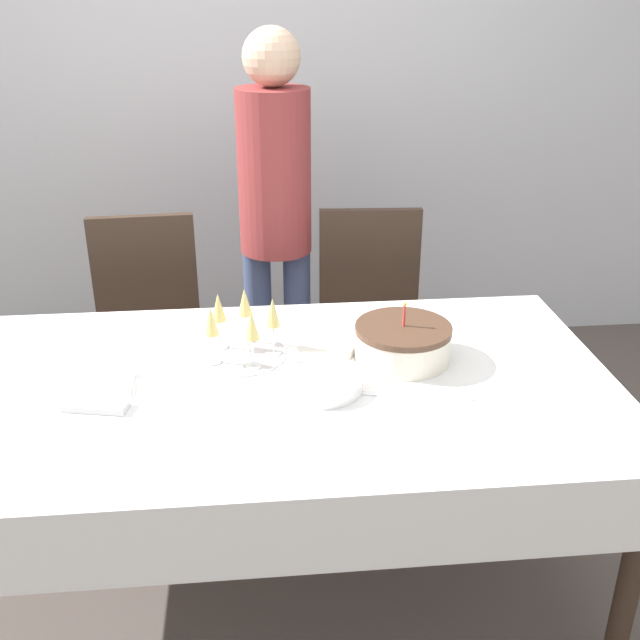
{
  "coord_description": "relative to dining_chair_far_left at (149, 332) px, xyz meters",
  "views": [
    {
      "loc": [
        -0.03,
        -1.81,
        1.76
      ],
      "look_at": [
        0.16,
        0.13,
        0.87
      ],
      "focal_mm": 42.0,
      "sensor_mm": 36.0,
      "label": 1
    }
  ],
  "objects": [
    {
      "name": "dining_table",
      "position": [
        0.43,
        -0.84,
        0.13
      ],
      "size": [
        1.94,
        1.05,
        0.75
      ],
      "color": "white",
      "rests_on": "ground_plane"
    },
    {
      "name": "dining_chair_far_right",
      "position": [
        0.87,
        0.0,
        0.0
      ],
      "size": [
        0.44,
        0.44,
        0.95
      ],
      "color": "#38281E",
      "rests_on": "ground_plane"
    },
    {
      "name": "plate_stack_main",
      "position": [
        0.58,
        -0.9,
        0.25
      ],
      "size": [
        0.23,
        0.23,
        0.03
      ],
      "color": "white",
      "rests_on": "dining_table"
    },
    {
      "name": "dining_chair_far_left",
      "position": [
        0.0,
        0.0,
        0.0
      ],
      "size": [
        0.45,
        0.45,
        0.95
      ],
      "color": "#38281E",
      "rests_on": "ground_plane"
    },
    {
      "name": "champagne_tray",
      "position": [
        0.36,
        -0.68,
        0.31
      ],
      "size": [
        0.28,
        0.28,
        0.18
      ],
      "color": "silver",
      "rests_on": "dining_table"
    },
    {
      "name": "ground_plane",
      "position": [
        0.43,
        -0.84,
        -0.52
      ],
      "size": [
        12.0,
        12.0,
        0.0
      ],
      "primitive_type": "plane",
      "color": "#564C47"
    },
    {
      "name": "wall_back",
      "position": [
        0.43,
        0.99,
        0.83
      ],
      "size": [
        8.0,
        0.05,
        2.7
      ],
      "color": "silver",
      "rests_on": "ground_plane"
    },
    {
      "name": "person_standing",
      "position": [
        0.51,
        0.16,
        0.45
      ],
      "size": [
        0.28,
        0.28,
        1.62
      ],
      "color": "#3F4C72",
      "rests_on": "ground_plane"
    },
    {
      "name": "napkin_pile",
      "position": [
        -0.0,
        -0.85,
        0.23
      ],
      "size": [
        0.15,
        0.15,
        0.01
      ],
      "color": "white",
      "rests_on": "dining_table"
    },
    {
      "name": "fork_pile",
      "position": [
        -0.01,
        -0.95,
        0.24
      ],
      "size": [
        0.18,
        0.09,
        0.02
      ],
      "color": "silver",
      "rests_on": "dining_table"
    },
    {
      "name": "birthday_cake",
      "position": [
        0.83,
        -0.75,
        0.28
      ],
      "size": [
        0.28,
        0.28,
        0.18
      ],
      "color": "silver",
      "rests_on": "dining_table"
    },
    {
      "name": "plate_stack_dessert",
      "position": [
        0.61,
        -0.69,
        0.24
      ],
      "size": [
        0.18,
        0.18,
        0.03
      ],
      "color": "silver",
      "rests_on": "dining_table"
    },
    {
      "name": "cake_knife",
      "position": [
        0.83,
        -0.97,
        0.23
      ],
      "size": [
        0.3,
        0.08,
        0.0
      ],
      "color": "silver",
      "rests_on": "dining_table"
    }
  ]
}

